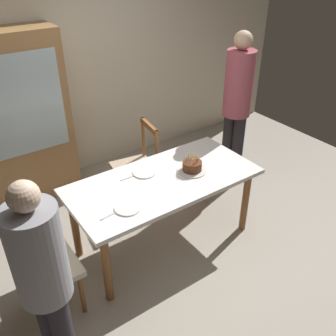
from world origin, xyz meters
The scene contains 13 objects.
ground centered at (0.00, 0.00, 0.00)m, with size 6.40×6.40×0.00m, color #9E9384.
back_wall centered at (0.00, 1.85, 1.30)m, with size 6.40×0.10×2.60m, color beige.
dining_table centered at (0.00, 0.00, 0.66)m, with size 1.76×0.84×0.75m.
birthday_cake centered at (0.30, -0.04, 0.80)m, with size 0.28×0.28×0.17m.
plate_near_celebrant centered at (-0.49, -0.19, 0.76)m, with size 0.22×0.22×0.01m, color white.
plate_far_side centered at (-0.09, 0.19, 0.76)m, with size 0.22×0.22×0.01m, color white.
fork_near_celebrant centered at (-0.65, -0.19, 0.76)m, with size 0.18×0.02×0.01m, color silver.
fork_far_side centered at (-0.25, 0.20, 0.76)m, with size 0.18×0.02×0.01m, color silver.
chair_spindle_back centered at (0.14, 0.74, 0.46)m, with size 0.50×0.50×0.95m.
chair_upholstered centered at (-1.27, -0.14, 0.53)m, with size 0.45×0.44×0.95m.
person_celebrant centered at (-1.32, -0.66, 0.90)m, with size 0.32×0.32×1.59m.
person_guest centered at (1.35, 0.48, 1.05)m, with size 0.32×0.32×1.82m.
china_cabinet centered at (-0.84, 1.56, 0.95)m, with size 1.10×0.45×1.90m.
Camera 1 is at (-1.60, -2.35, 2.63)m, focal length 39.86 mm.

